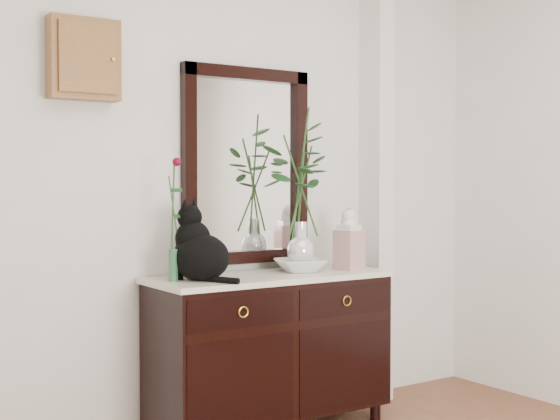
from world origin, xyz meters
TOP-DOWN VIEW (x-y plane):
  - wall_back at (0.00, 1.98)m, footprint 3.60×0.04m
  - pilaster at (1.00, 1.90)m, footprint 0.12×0.20m
  - sideboard at (0.10, 1.73)m, footprint 1.33×0.52m
  - wall_mirror at (0.10, 1.97)m, footprint 0.80×0.06m
  - key_cabinet at (-0.85, 1.94)m, footprint 0.35×0.10m
  - cat at (-0.34, 1.70)m, footprint 0.38×0.42m
  - lotus_bowl at (0.31, 1.73)m, footprint 0.36×0.36m
  - vase_branches at (0.31, 1.73)m, footprint 0.49×0.49m
  - bud_vase_rose at (-0.47, 1.74)m, footprint 0.08×0.08m
  - ginger_jar at (0.60, 1.67)m, footprint 0.15×0.15m

SIDE VIEW (x-z plane):
  - sideboard at x=0.10m, z-range 0.06..0.88m
  - lotus_bowl at x=0.31m, z-range 0.85..0.92m
  - ginger_jar at x=0.60m, z-range 0.85..1.21m
  - cat at x=-0.34m, z-range 0.85..1.24m
  - bud_vase_rose at x=-0.47m, z-range 0.85..1.48m
  - vase_branches at x=0.31m, z-range 0.87..1.77m
  - wall_back at x=0.00m, z-range 0.00..2.70m
  - pilaster at x=1.00m, z-range 0.00..2.70m
  - wall_mirror at x=0.10m, z-range 0.89..1.99m
  - key_cabinet at x=-0.85m, z-range 1.75..2.15m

